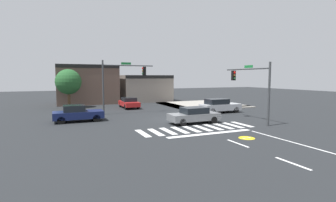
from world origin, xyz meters
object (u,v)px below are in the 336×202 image
(traffic_signal_southeast, at_px, (251,81))
(traffic_signal_northwest, at_px, (122,77))
(car_silver, at_px, (219,106))
(car_red, at_px, (129,103))
(car_navy, at_px, (77,113))
(car_gray, at_px, (194,115))
(roadside_tree, at_px, (68,82))

(traffic_signal_southeast, height_order, traffic_signal_northwest, traffic_signal_northwest)
(car_silver, bearing_deg, traffic_signal_southeast, -97.89)
(car_red, bearing_deg, car_navy, -40.79)
(traffic_signal_southeast, height_order, car_navy, traffic_signal_southeast)
(car_gray, relative_size, car_red, 1.04)
(car_navy, bearing_deg, traffic_signal_southeast, -23.70)
(traffic_signal_northwest, height_order, car_navy, traffic_signal_northwest)
(roadside_tree, bearing_deg, traffic_signal_southeast, -50.76)
(traffic_signal_northwest, bearing_deg, traffic_signal_southeast, -46.47)
(roadside_tree, bearing_deg, car_navy, -89.16)
(traffic_signal_southeast, xyz_separation_m, car_navy, (-14.29, 6.27, -2.89))
(car_silver, bearing_deg, traffic_signal_northwest, 159.27)
(car_silver, bearing_deg, car_gray, -141.52)
(car_gray, distance_m, car_red, 13.22)
(traffic_signal_northwest, bearing_deg, car_gray, -63.45)
(traffic_signal_southeast, relative_size, car_silver, 1.25)
(roadside_tree, bearing_deg, car_gray, -60.18)
(car_navy, bearing_deg, roadside_tree, 90.84)
(traffic_signal_northwest, xyz_separation_m, car_gray, (4.25, -8.50, -3.28))
(car_navy, bearing_deg, car_gray, -28.34)
(car_gray, xyz_separation_m, car_red, (-2.31, 13.02, -0.00))
(car_navy, xyz_separation_m, car_silver, (15.12, -0.32, 0.06))
(car_gray, bearing_deg, traffic_signal_southeast, 165.70)
(car_gray, bearing_deg, traffic_signal_northwest, -63.45)
(traffic_signal_northwest, height_order, car_gray, traffic_signal_northwest)
(traffic_signal_northwest, height_order, car_red, traffic_signal_northwest)
(traffic_signal_northwest, relative_size, car_navy, 1.34)
(car_silver, height_order, roadside_tree, roadside_tree)
(traffic_signal_northwest, bearing_deg, car_red, 66.85)
(traffic_signal_southeast, relative_size, roadside_tree, 1.15)
(traffic_signal_northwest, bearing_deg, car_navy, -144.91)
(car_navy, relative_size, roadside_tree, 0.86)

